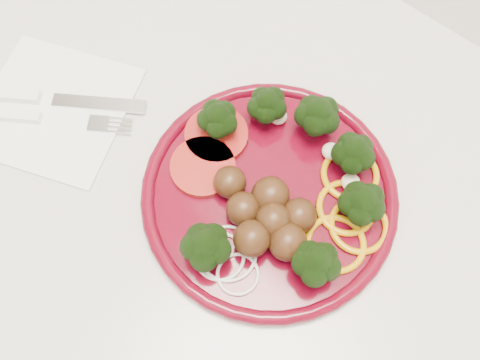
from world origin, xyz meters
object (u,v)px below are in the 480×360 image
Objects in this scene: plate at (276,190)px; fork at (27,117)px; napkin at (54,109)px; knife at (35,97)px.

fork is at bearing -158.84° from plate.
plate reaches higher than fork.
napkin is (-0.25, -0.07, -0.02)m from plate.
knife is (-0.27, -0.08, -0.01)m from plate.
napkin is 0.02m from knife.
fork is (-0.26, -0.10, -0.01)m from plate.
fork is at bearing -112.07° from napkin.
fork is at bearing -97.00° from knife.
knife is at bearing -163.90° from plate.
napkin is at bearing -163.53° from plate.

